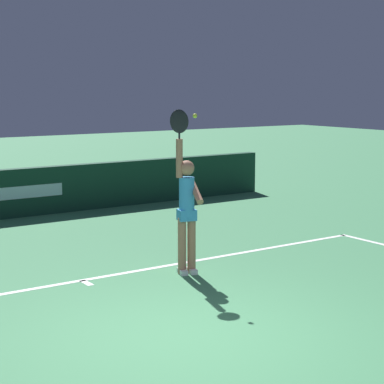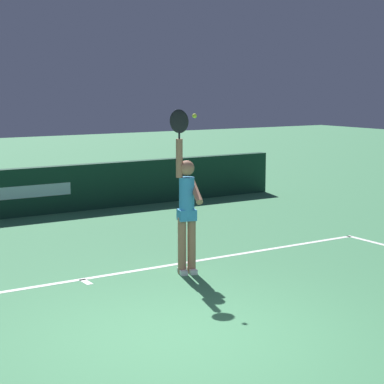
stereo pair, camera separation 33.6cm
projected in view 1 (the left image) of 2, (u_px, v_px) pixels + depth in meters
The scene contains 4 objects.
ground_plane at pixel (190, 338), 7.57m from camera, with size 60.00×60.00×0.00m, color #3F8455.
court_lines at pixel (179, 332), 7.76m from camera, with size 10.73×5.16×0.00m.
tennis_player at pixel (187, 207), 10.03m from camera, with size 0.47×0.49×2.43m.
tennis_ball at pixel (195, 116), 9.63m from camera, with size 0.06×0.06×0.06m.
Camera 1 is at (-4.07, -5.99, 2.75)m, focal length 64.48 mm.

